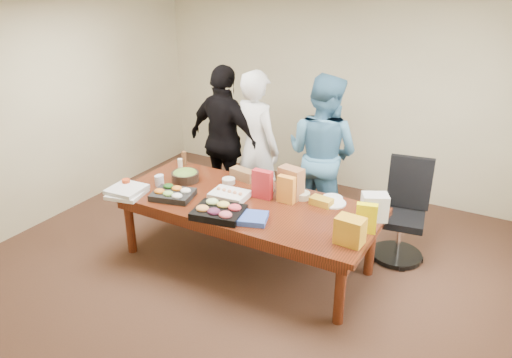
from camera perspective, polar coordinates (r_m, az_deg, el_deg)
The scene contains 36 objects.
floor at distance 5.55m, azimuth -1.17°, elevation -9.64°, with size 5.50×5.00×0.02m, color #47301E.
ceiling at distance 4.66m, azimuth -1.46°, elevation 19.61°, with size 5.50×5.00×0.02m, color white.
wall_back at distance 7.12m, azimuth 9.16°, elevation 9.60°, with size 5.50×0.04×2.70m, color beige.
wall_front at distance 3.27m, azimuth -24.56°, elevation -9.71°, with size 5.50×0.04×2.70m, color beige.
wall_left at distance 6.71m, azimuth -22.11°, elevation 7.33°, with size 0.04×5.00×2.70m, color beige.
conference_table at distance 5.35m, azimuth -1.21°, elevation -6.19°, with size 2.80×1.20×0.75m, color #4C1C0F.
office_chair at distance 5.57m, azimuth 16.53°, elevation -3.99°, with size 0.56×0.56×1.10m, color black.
person_center at distance 6.10m, azimuth 0.05°, elevation 3.71°, with size 0.70×0.46×1.92m, color silver.
person_right at distance 5.92m, azimuth 7.65°, elevation 2.88°, with size 0.94×0.73×1.92m, color teal.
person_left at distance 6.33m, azimuth -3.62°, elevation 4.46°, with size 1.13×0.47×1.93m, color black.
veggie_tray at distance 5.32m, azimuth -9.61°, elevation -1.81°, with size 0.42×0.33×0.06m, color black.
fruit_tray at distance 4.88m, azimuth -4.33°, elevation -3.89°, with size 0.48×0.38×0.07m, color black.
sheet_cake at distance 5.24m, azimuth -3.09°, elevation -1.87°, with size 0.39×0.29×0.07m, color white.
salad_bowl at distance 5.70m, azimuth -8.20°, elevation 0.29°, with size 0.32×0.32×0.10m, color black.
chip_bag_blue at distance 4.79m, azimuth -0.90°, elevation -4.53°, with size 0.36×0.27×0.05m, color blue.
chip_bag_red at distance 5.19m, azimuth 0.74°, elevation -0.62°, with size 0.21×0.09×0.31m, color red.
chip_bag_yellow at distance 4.65m, azimuth 12.67°, elevation -4.45°, with size 0.19×0.08×0.29m, color #F8EC02.
chip_bag_orange at distance 5.10m, azimuth 3.54°, elevation -1.22°, with size 0.19×0.08×0.29m, color orange.
mayo_jar at distance 5.38m, azimuth 1.63°, elevation -0.66°, with size 0.09×0.09×0.14m, color white.
mustard_bottle at distance 5.26m, azimuth 3.65°, elevation -1.16°, with size 0.06×0.06×0.17m, color gold.
dressing_bottle at distance 6.14m, azimuth -8.33°, elevation 2.39°, with size 0.06×0.06×0.18m, color brown.
ranch_bottle at distance 5.92m, azimuth -8.77°, elevation 1.53°, with size 0.06×0.06×0.17m, color #F1DEC5.
banana_bunch at distance 5.13m, azimuth 7.58°, elevation -2.59°, with size 0.23×0.13×0.08m, color gold.
bread_loaf at distance 5.68m, azimuth -1.51°, elevation 0.54°, with size 0.31×0.13×0.12m, color brown.
kraft_bag at distance 5.21m, azimuth 4.07°, elevation -0.44°, with size 0.26×0.15×0.34m, color #925C39.
red_cup at distance 5.61m, azimuth -14.80°, elevation -0.59°, with size 0.09×0.09×0.12m, color #C54017.
clear_cup_a at distance 5.62m, azimuth -11.24°, elevation -0.20°, with size 0.08×0.08×0.12m, color silver.
clear_cup_b at distance 5.63m, azimuth -11.06°, elevation -0.12°, with size 0.09×0.09×0.12m, color silver.
pizza_box_lower at distance 5.47m, azimuth -14.73°, elevation -1.65°, with size 0.35×0.35×0.04m, color white.
pizza_box_upper at distance 5.48m, azimuth -14.77°, elevation -1.15°, with size 0.35×0.35×0.04m, color silver.
plate_a at distance 5.18m, azimuth 8.86°, elevation -2.75°, with size 0.28×0.28×0.02m, color white.
plate_b at distance 5.29m, azimuth 8.86°, elevation -2.17°, with size 0.22×0.22×0.01m, color white.
dip_bowl_a at distance 5.25m, azimuth 5.38°, elevation -1.91°, with size 0.17×0.17×0.07m, color beige.
dip_bowl_b at distance 5.59m, azimuth -3.19°, elevation -0.23°, with size 0.15×0.15×0.06m, color silver.
grocery_bag_white at distance 4.90m, azimuth 13.57°, elevation -3.17°, with size 0.25×0.18×0.26m, color silver.
grocery_bag_yellow at distance 4.44m, azimuth 10.83°, elevation -5.90°, with size 0.25×0.17×0.25m, color orange.
Camera 1 is at (2.38, -3.99, 3.03)m, focal length 34.51 mm.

